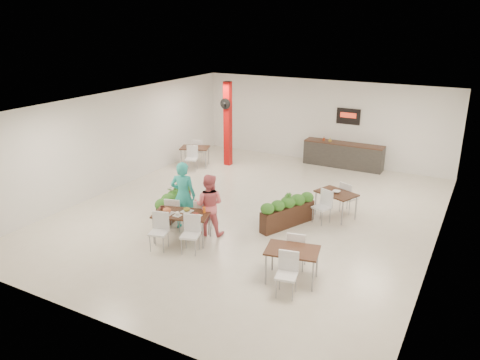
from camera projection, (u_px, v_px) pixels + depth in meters
name	position (u px, v px, depth m)	size (l,w,h in m)	color
ground	(252.00, 212.00, 13.72)	(12.00, 12.00, 0.00)	beige
room_shell	(252.00, 146.00, 13.07)	(10.10, 12.10, 3.22)	white
red_column	(228.00, 123.00, 17.69)	(0.40, 0.41, 3.20)	#AB0C0B
service_counter	(343.00, 154.00, 17.80)	(3.00, 0.64, 2.20)	#282624
main_table	(181.00, 217.00, 11.81)	(1.64, 1.91, 0.92)	black
diner_man	(183.00, 196.00, 12.44)	(0.68, 0.45, 1.87)	#29B2A8
diner_woman	(209.00, 205.00, 12.11)	(0.80, 0.62, 1.65)	#EC6972
planter_left	(174.00, 201.00, 13.27)	(0.67, 1.78, 0.94)	black
planter_right	(288.00, 210.00, 12.66)	(0.99, 1.74, 0.97)	black
side_table_a	(195.00, 150.00, 17.85)	(1.24, 1.66, 0.92)	black
side_table_b	(336.00, 197.00, 13.21)	(1.27, 1.66, 0.92)	black
side_table_c	(292.00, 255.00, 9.97)	(1.25, 1.67, 0.92)	black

